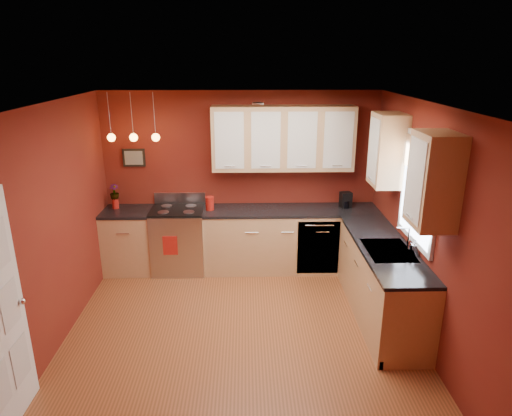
{
  "coord_description": "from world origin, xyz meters",
  "views": [
    {
      "loc": [
        0.07,
        -4.46,
        3.05
      ],
      "look_at": [
        0.2,
        1.0,
        1.23
      ],
      "focal_mm": 32.0,
      "sensor_mm": 36.0,
      "label": 1
    }
  ],
  "objects_px": {
    "coffee_maker": "(346,200)",
    "soap_pump": "(415,247)",
    "red_canister": "(210,203)",
    "gas_range": "(179,239)",
    "sink": "(388,252)"
  },
  "relations": [
    {
      "from": "sink",
      "to": "soap_pump",
      "type": "distance_m",
      "value": 0.31
    },
    {
      "from": "gas_range",
      "to": "coffee_maker",
      "type": "relative_size",
      "value": 4.89
    },
    {
      "from": "gas_range",
      "to": "red_canister",
      "type": "xyz_separation_m",
      "value": [
        0.47,
        -0.01,
        0.56
      ]
    },
    {
      "from": "sink",
      "to": "red_canister",
      "type": "xyz_separation_m",
      "value": [
        -2.15,
        1.49,
        0.12
      ]
    },
    {
      "from": "gas_range",
      "to": "red_canister",
      "type": "bearing_deg",
      "value": -0.98
    },
    {
      "from": "sink",
      "to": "red_canister",
      "type": "height_order",
      "value": "sink"
    },
    {
      "from": "gas_range",
      "to": "red_canister",
      "type": "height_order",
      "value": "red_canister"
    },
    {
      "from": "red_canister",
      "to": "coffee_maker",
      "type": "xyz_separation_m",
      "value": [
        1.98,
        0.07,
        0.01
      ]
    },
    {
      "from": "coffee_maker",
      "to": "soap_pump",
      "type": "xyz_separation_m",
      "value": [
        0.42,
        -1.7,
        -0.01
      ]
    },
    {
      "from": "red_canister",
      "to": "soap_pump",
      "type": "bearing_deg",
      "value": -34.15
    },
    {
      "from": "red_canister",
      "to": "coffee_maker",
      "type": "bearing_deg",
      "value": 2.03
    },
    {
      "from": "gas_range",
      "to": "soap_pump",
      "type": "bearing_deg",
      "value": -29.68
    },
    {
      "from": "gas_range",
      "to": "sink",
      "type": "relative_size",
      "value": 1.59
    },
    {
      "from": "gas_range",
      "to": "sink",
      "type": "xyz_separation_m",
      "value": [
        2.62,
        -1.5,
        0.43
      ]
    },
    {
      "from": "coffee_maker",
      "to": "gas_range",
      "type": "bearing_deg",
      "value": 169.58
    }
  ]
}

